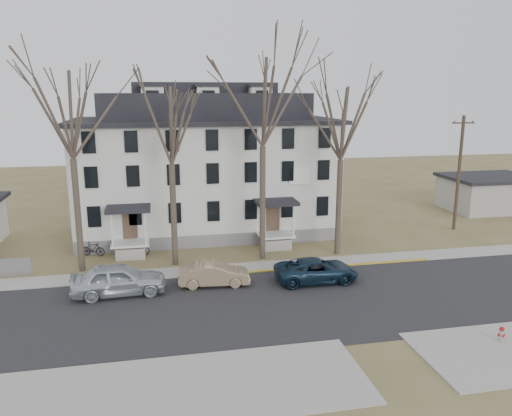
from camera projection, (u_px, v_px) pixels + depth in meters
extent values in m
plane|color=olive|center=(284.00, 321.00, 25.26)|extent=(120.00, 120.00, 0.00)
cube|color=#27272A|center=(275.00, 305.00, 27.16)|extent=(120.00, 10.00, 0.04)
cube|color=#A09F97|center=(253.00, 268.00, 32.89)|extent=(120.00, 2.00, 0.08)
cube|color=#A09F97|center=(113.00, 398.00, 18.93)|extent=(20.00, 5.00, 0.08)
cube|color=gold|center=(330.00, 267.00, 33.00)|extent=(14.00, 0.25, 0.06)
cube|color=slate|center=(207.00, 224.00, 41.93)|extent=(20.00, 10.00, 1.00)
cube|color=silver|center=(206.00, 171.00, 40.91)|extent=(20.00, 10.00, 8.00)
cube|color=black|center=(205.00, 120.00, 39.98)|extent=(20.80, 10.80, 0.30)
cube|color=black|center=(204.00, 106.00, 39.72)|extent=(16.00, 7.00, 2.00)
cube|color=black|center=(204.00, 88.00, 39.40)|extent=(11.00, 4.50, 0.80)
cube|color=white|center=(130.00, 243.00, 34.97)|extent=(2.60, 2.00, 0.16)
cube|color=white|center=(276.00, 235.00, 37.01)|extent=(2.60, 2.00, 0.16)
cube|color=white|center=(299.00, 176.00, 37.28)|extent=(1.60, 0.08, 1.20)
cube|color=#A09F97|center=(488.00, 194.00, 49.05)|extent=(8.00, 6.00, 3.00)
cube|color=black|center=(490.00, 177.00, 48.67)|extent=(8.50, 6.50, 0.30)
cylinder|color=#473B31|center=(78.00, 216.00, 31.65)|extent=(0.40, 0.40, 7.28)
cylinder|color=#473B31|center=(174.00, 216.00, 32.87)|extent=(0.40, 0.40, 6.76)
cylinder|color=#473B31|center=(262.00, 204.00, 33.92)|extent=(0.40, 0.40, 7.80)
cylinder|color=#473B31|center=(339.00, 208.00, 35.10)|extent=(0.40, 0.40, 6.76)
cylinder|color=#3D3023|center=(459.00, 174.00, 41.13)|extent=(0.28, 0.28, 9.50)
cube|color=#3D3023|center=(463.00, 123.00, 40.19)|extent=(2.00, 0.12, 0.12)
imported|color=silver|center=(118.00, 280.00, 28.35)|extent=(5.42, 2.40, 1.81)
imported|color=#967E5F|center=(214.00, 275.00, 29.75)|extent=(4.34, 1.81, 1.40)
imported|color=#14283B|center=(316.00, 271.00, 30.36)|extent=(5.12, 2.40, 1.42)
imported|color=black|center=(136.00, 250.00, 35.08)|extent=(1.94, 0.80, 0.99)
imported|color=black|center=(93.00, 249.00, 35.10)|extent=(1.77, 1.02, 1.03)
cylinder|color=#B7B7BA|center=(500.00, 342.00, 23.08)|extent=(0.31, 0.31, 0.06)
cylinder|color=#B7B7BA|center=(501.00, 336.00, 23.01)|extent=(0.21, 0.21, 0.55)
sphere|color=#A51411|center=(502.00, 329.00, 22.93)|extent=(0.23, 0.23, 0.23)
cylinder|color=#A51411|center=(501.00, 335.00, 23.00)|extent=(0.33, 0.12, 0.12)
cylinder|color=#A51411|center=(501.00, 335.00, 23.00)|extent=(0.12, 0.29, 0.12)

